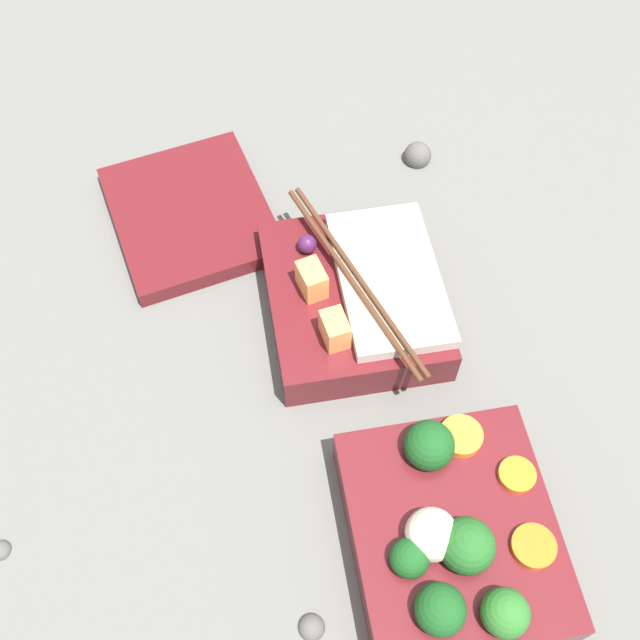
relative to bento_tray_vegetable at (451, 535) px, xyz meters
The scene contains 6 objects.
ground_plane 0.12m from the bento_tray_vegetable, ahead, with size 3.00×3.00×0.00m, color slate.
bento_tray_vegetable is the anchor object (origin of this frame).
bento_tray_rice 0.22m from the bento_tray_vegetable, ahead, with size 0.22×0.15×0.07m.
bento_lid 0.40m from the bento_tray_vegetable, 25.12° to the left, with size 0.17×0.15×0.02m, color maroon.
pebble_2 0.41m from the bento_tray_vegetable, 10.54° to the right, with size 0.03×0.03×0.03m, color #595651.
pebble_3 0.12m from the bento_tray_vegetable, 110.31° to the left, with size 0.02×0.02×0.02m, color #595651.
Camera 1 is at (-0.26, 0.10, 0.58)m, focal length 42.00 mm.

